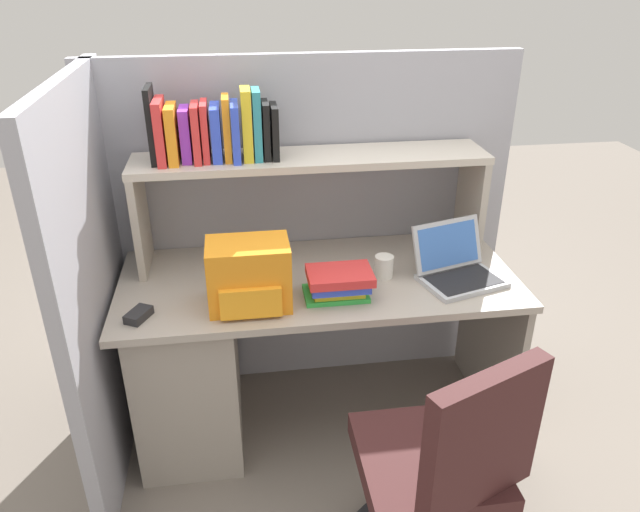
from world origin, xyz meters
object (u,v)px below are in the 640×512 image
(backpack, at_px, (249,276))
(paper_cup, at_px, (384,267))
(office_chair, at_px, (438,487))
(laptop, at_px, (457,267))
(computer_mouse, at_px, (139,315))

(backpack, xyz_separation_m, paper_cup, (0.54, 0.14, -0.08))
(backpack, height_order, office_chair, backpack)
(laptop, xyz_separation_m, backpack, (-0.83, -0.09, 0.07))
(backpack, bearing_deg, office_chair, -49.43)
(laptop, relative_size, computer_mouse, 3.58)
(paper_cup, bearing_deg, office_chair, -89.64)
(laptop, relative_size, paper_cup, 4.06)
(backpack, xyz_separation_m, office_chair, (0.55, -0.64, -0.46))
(backpack, distance_m, computer_mouse, 0.42)
(office_chair, bearing_deg, computer_mouse, -55.09)
(paper_cup, bearing_deg, laptop, -11.50)
(computer_mouse, bearing_deg, backpack, 33.64)
(laptop, height_order, office_chair, laptop)
(laptop, height_order, computer_mouse, laptop)
(laptop, bearing_deg, computer_mouse, -174.21)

